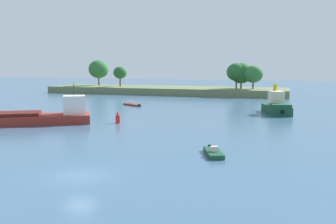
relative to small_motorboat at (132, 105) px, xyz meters
name	(u,v)px	position (x,y,z in m)	size (l,w,h in m)	color
ground_plane	(80,176)	(17.07, -50.06, -0.21)	(400.00, 400.00, 0.00)	#3D607F
treeline_island	(171,86)	(-2.40, 35.57, 2.27)	(72.98, 17.36, 10.34)	#66754C
small_motorboat	(132,105)	(0.00, 0.00, 0.00)	(4.99, 3.91, 0.85)	maroon
tugboat	(276,106)	(30.32, -4.78, 1.16)	(5.88, 9.72, 5.26)	#19472D
fishing_skiff	(213,153)	(25.78, -39.80, 0.05)	(2.84, 4.48, 0.94)	#19472D
channel_buoy_red	(118,118)	(8.03, -24.06, 0.60)	(0.70, 0.70, 1.90)	red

